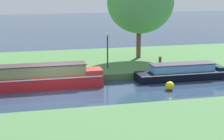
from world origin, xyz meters
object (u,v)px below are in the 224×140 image
object	(u,v)px
lamp_post	(107,45)
channel_buoy	(170,86)
black_narrowboat	(182,72)
red_barge	(39,78)
mooring_post_far	(160,63)
willow_tree_centre	(141,2)

from	to	relation	value
lamp_post	channel_buoy	xyz separation A→B (m)	(2.73, -4.79, -1.78)
channel_buoy	black_narrowboat	bearing A→B (deg)	51.72
red_barge	black_narrowboat	world-z (taller)	red_barge
channel_buoy	red_barge	bearing A→B (deg)	163.92
mooring_post_far	channel_buoy	world-z (taller)	mooring_post_far
mooring_post_far	lamp_post	bearing A→B (deg)	163.78
black_narrowboat	lamp_post	bearing A→B (deg)	149.67
lamp_post	mooring_post_far	bearing A→B (deg)	-16.22
red_barge	willow_tree_centre	world-z (taller)	willow_tree_centre
black_narrowboat	channel_buoy	bearing A→B (deg)	-128.28
willow_tree_centre	lamp_post	world-z (taller)	willow_tree_centre
red_barge	lamp_post	distance (m)	5.68
black_narrowboat	willow_tree_centre	distance (m)	7.02
black_narrowboat	willow_tree_centre	world-z (taller)	willow_tree_centre
red_barge	mooring_post_far	world-z (taller)	red_barge
mooring_post_far	willow_tree_centre	bearing A→B (deg)	93.80
black_narrowboat	mooring_post_far	world-z (taller)	mooring_post_far
willow_tree_centre	lamp_post	distance (m)	5.11
black_narrowboat	lamp_post	world-z (taller)	lamp_post
willow_tree_centre	channel_buoy	size ratio (longest dim) A/B	12.99
lamp_post	mooring_post_far	distance (m)	3.86
willow_tree_centre	mooring_post_far	bearing A→B (deg)	-86.20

